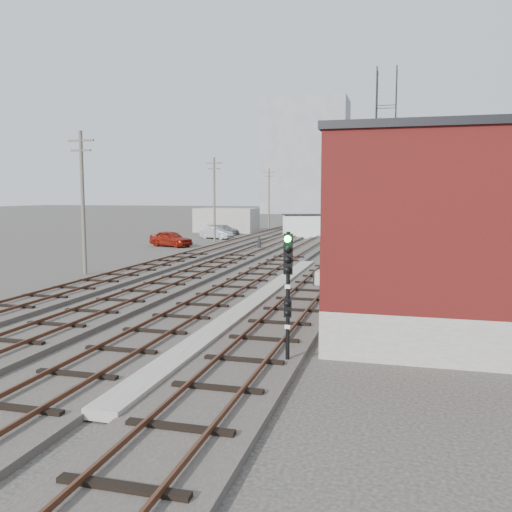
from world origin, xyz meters
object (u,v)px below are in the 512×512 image
(car_grey, at_px, (224,230))
(signal_mast, at_px, (288,288))
(switch_stand, at_px, (259,244))
(site_trailer, at_px, (311,226))
(car_silver, at_px, (217,233))
(car_red, at_px, (171,239))

(car_grey, bearing_deg, signal_mast, -139.96)
(switch_stand, bearing_deg, car_grey, 117.61)
(signal_mast, distance_m, site_trailer, 48.34)
(switch_stand, bearing_deg, car_silver, 126.08)
(switch_stand, distance_m, car_grey, 19.27)
(car_red, bearing_deg, site_trailer, -18.64)
(switch_stand, distance_m, car_red, 9.13)
(signal_mast, xyz_separation_m, car_silver, (-17.18, 43.36, -1.68))
(site_trailer, bearing_deg, signal_mast, -100.13)
(signal_mast, xyz_separation_m, car_red, (-18.45, 33.42, -1.56))
(signal_mast, height_order, site_trailer, signal_mast)
(signal_mast, relative_size, switch_stand, 3.28)
(car_silver, bearing_deg, site_trailer, -46.35)
(site_trailer, height_order, car_red, site_trailer)
(signal_mast, height_order, car_red, signal_mast)
(site_trailer, relative_size, car_grey, 1.68)
(switch_stand, bearing_deg, site_trailer, 80.75)
(site_trailer, bearing_deg, switch_stand, -117.39)
(switch_stand, relative_size, car_red, 0.27)
(signal_mast, xyz_separation_m, site_trailer, (-6.96, 47.82, -0.94))
(car_red, height_order, car_grey, car_red)
(switch_stand, xyz_separation_m, car_grey, (-9.02, 17.03, 0.05))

